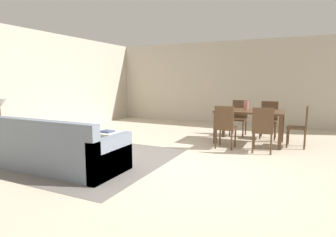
{
  "coord_description": "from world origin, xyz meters",
  "views": [
    {
      "loc": [
        1.62,
        -4.13,
        1.46
      ],
      "look_at": [
        -1.03,
        1.47,
        0.59
      ],
      "focal_mm": 29.56,
      "sensor_mm": 36.0,
      "label": 1
    }
  ],
  "objects_px": {
    "couch": "(57,151)",
    "dining_chair_far_left": "(239,116)",
    "ottoman_table": "(106,140)",
    "side_table": "(2,133)",
    "table_lamp": "(0,105)",
    "dining_chair_near_right": "(263,128)",
    "dining_chair_far_right": "(269,117)",
    "vase_centerpiece": "(246,106)",
    "dining_chair_near_left": "(225,125)",
    "dining_table": "(250,115)",
    "dining_chair_head_east": "(301,124)",
    "book_on_ottoman": "(107,131)"
  },
  "relations": [
    {
      "from": "table_lamp",
      "to": "dining_chair_head_east",
      "type": "relative_size",
      "value": 0.57
    },
    {
      "from": "vase_centerpiece",
      "to": "side_table",
      "type": "bearing_deg",
      "value": -140.03
    },
    {
      "from": "dining_chair_near_right",
      "to": "dining_chair_far_left",
      "type": "bearing_deg",
      "value": 115.31
    },
    {
      "from": "dining_chair_near_left",
      "to": "book_on_ottoman",
      "type": "distance_m",
      "value": 2.45
    },
    {
      "from": "dining_chair_far_left",
      "to": "dining_chair_far_right",
      "type": "xyz_separation_m",
      "value": [
        0.75,
        -0.06,
        0.0
      ]
    },
    {
      "from": "side_table",
      "to": "book_on_ottoman",
      "type": "height_order",
      "value": "side_table"
    },
    {
      "from": "side_table",
      "to": "vase_centerpiece",
      "type": "distance_m",
      "value": 5.11
    },
    {
      "from": "ottoman_table",
      "to": "dining_table",
      "type": "relative_size",
      "value": 0.61
    },
    {
      "from": "side_table",
      "to": "book_on_ottoman",
      "type": "relative_size",
      "value": 2.26
    },
    {
      "from": "vase_centerpiece",
      "to": "book_on_ottoman",
      "type": "height_order",
      "value": "vase_centerpiece"
    },
    {
      "from": "ottoman_table",
      "to": "side_table",
      "type": "bearing_deg",
      "value": -140.76
    },
    {
      "from": "ottoman_table",
      "to": "vase_centerpiece",
      "type": "distance_m",
      "value": 3.26
    },
    {
      "from": "dining_chair_near_left",
      "to": "side_table",
      "type": "bearing_deg",
      "value": -145.78
    },
    {
      "from": "dining_chair_head_east",
      "to": "vase_centerpiece",
      "type": "xyz_separation_m",
      "value": [
        -1.18,
        0.0,
        0.34
      ]
    },
    {
      "from": "dining_chair_far_right",
      "to": "table_lamp",
      "type": "bearing_deg",
      "value": -137.19
    },
    {
      "from": "table_lamp",
      "to": "dining_chair_near_left",
      "type": "relative_size",
      "value": 0.57
    },
    {
      "from": "couch",
      "to": "dining_chair_far_right",
      "type": "bearing_deg",
      "value": 54.38
    },
    {
      "from": "side_table",
      "to": "dining_chair_head_east",
      "type": "distance_m",
      "value": 6.04
    },
    {
      "from": "dining_table",
      "to": "dining_chair_far_right",
      "type": "xyz_separation_m",
      "value": [
        0.35,
        0.78,
        -0.14
      ]
    },
    {
      "from": "couch",
      "to": "dining_chair_near_right",
      "type": "distance_m",
      "value": 3.84
    },
    {
      "from": "couch",
      "to": "dining_chair_near_right",
      "type": "height_order",
      "value": "dining_chair_near_right"
    },
    {
      "from": "couch",
      "to": "book_on_ottoman",
      "type": "distance_m",
      "value": 1.22
    },
    {
      "from": "dining_chair_head_east",
      "to": "dining_table",
      "type": "bearing_deg",
      "value": -178.8
    },
    {
      "from": "couch",
      "to": "dining_chair_far_left",
      "type": "distance_m",
      "value": 4.66
    },
    {
      "from": "dining_chair_near_left",
      "to": "dining_chair_far_right",
      "type": "distance_m",
      "value": 1.73
    },
    {
      "from": "dining_chair_near_left",
      "to": "dining_chair_head_east",
      "type": "distance_m",
      "value": 1.67
    },
    {
      "from": "dining_chair_near_left",
      "to": "dining_chair_far_right",
      "type": "height_order",
      "value": "same"
    },
    {
      "from": "ottoman_table",
      "to": "dining_chair_far_right",
      "type": "bearing_deg",
      "value": 44.49
    },
    {
      "from": "dining_chair_near_left",
      "to": "dining_chair_head_east",
      "type": "bearing_deg",
      "value": 28.94
    },
    {
      "from": "dining_chair_far_left",
      "to": "dining_chair_head_east",
      "type": "height_order",
      "value": "same"
    },
    {
      "from": "dining_table",
      "to": "dining_chair_far_left",
      "type": "xyz_separation_m",
      "value": [
        -0.4,
        0.84,
        -0.14
      ]
    },
    {
      "from": "couch",
      "to": "book_on_ottoman",
      "type": "xyz_separation_m",
      "value": [
        0.1,
        1.21,
        0.13
      ]
    },
    {
      "from": "dining_table",
      "to": "dining_chair_far_left",
      "type": "height_order",
      "value": "dining_chair_far_left"
    },
    {
      "from": "side_table",
      "to": "dining_chair_near_left",
      "type": "xyz_separation_m",
      "value": [
        3.61,
        2.46,
        0.06
      ]
    },
    {
      "from": "couch",
      "to": "ottoman_table",
      "type": "bearing_deg",
      "value": 88.41
    },
    {
      "from": "dining_chair_head_east",
      "to": "vase_centerpiece",
      "type": "bearing_deg",
      "value": 179.9
    },
    {
      "from": "book_on_ottoman",
      "to": "dining_table",
      "type": "bearing_deg",
      "value": 40.07
    },
    {
      "from": "dining_chair_near_right",
      "to": "dining_chair_far_right",
      "type": "relative_size",
      "value": 1.0
    },
    {
      "from": "table_lamp",
      "to": "vase_centerpiece",
      "type": "relative_size",
      "value": 2.51
    },
    {
      "from": "table_lamp",
      "to": "dining_chair_near_right",
      "type": "bearing_deg",
      "value": 28.87
    },
    {
      "from": "side_table",
      "to": "dining_table",
      "type": "distance_m",
      "value": 5.15
    },
    {
      "from": "dining_chair_near_right",
      "to": "dining_chair_far_left",
      "type": "xyz_separation_m",
      "value": [
        -0.79,
        1.67,
        0.0
      ]
    },
    {
      "from": "dining_chair_near_right",
      "to": "dining_chair_head_east",
      "type": "xyz_separation_m",
      "value": [
        0.7,
        0.85,
        0.0
      ]
    },
    {
      "from": "ottoman_table",
      "to": "table_lamp",
      "type": "bearing_deg",
      "value": -140.76
    },
    {
      "from": "dining_chair_far_left",
      "to": "table_lamp",
      "type": "bearing_deg",
      "value": -131.3
    },
    {
      "from": "dining_chair_far_right",
      "to": "book_on_ottoman",
      "type": "distance_m",
      "value": 4.01
    },
    {
      "from": "couch",
      "to": "dining_chair_far_right",
      "type": "relative_size",
      "value": 2.46
    },
    {
      "from": "table_lamp",
      "to": "dining_table",
      "type": "xyz_separation_m",
      "value": [
        3.99,
        3.24,
        -0.34
      ]
    },
    {
      "from": "book_on_ottoman",
      "to": "dining_chair_head_east",
      "type": "bearing_deg",
      "value": 30.55
    },
    {
      "from": "table_lamp",
      "to": "book_on_ottoman",
      "type": "xyz_separation_m",
      "value": [
        1.53,
        1.17,
        -0.57
      ]
    }
  ]
}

